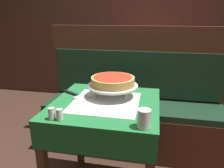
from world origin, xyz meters
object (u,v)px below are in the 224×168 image
(pizza_pan_stand, at_px, (113,86))
(salt_shaker, at_px, (52,114))
(water_glass_near, at_px, (144,119))
(dining_table_rear, at_px, (147,66))
(pepper_shaker, at_px, (60,114))
(booth_bench, at_px, (133,115))
(dining_table_front, at_px, (106,118))
(deep_dish_pizza, at_px, (113,81))
(pizza_server, at_px, (77,95))
(condiment_caddy, at_px, (143,55))

(pizza_pan_stand, bearing_deg, salt_shaker, -122.02)
(water_glass_near, distance_m, salt_shaker, 0.50)
(dining_table_rear, height_order, pepper_shaker, pepper_shaker)
(booth_bench, relative_size, pepper_shaker, 27.75)
(dining_table_front, height_order, deep_dish_pizza, deep_dish_pizza)
(dining_table_rear, height_order, booth_bench, booth_bench)
(booth_bench, distance_m, pizza_server, 0.83)
(deep_dish_pizza, relative_size, condiment_caddy, 1.80)
(pizza_pan_stand, xyz_separation_m, pizza_server, (-0.25, -0.05, -0.07))
(dining_table_rear, distance_m, salt_shaker, 1.87)
(dining_table_rear, xyz_separation_m, deep_dish_pizza, (-0.18, -1.40, 0.21))
(dining_table_rear, distance_m, pepper_shaker, 1.86)
(deep_dish_pizza, bearing_deg, pizza_server, -169.14)
(dining_table_rear, relative_size, deep_dish_pizza, 2.63)
(dining_table_rear, xyz_separation_m, water_glass_near, (0.06, -1.81, 0.14))
(pizza_server, distance_m, salt_shaker, 0.37)
(dining_table_rear, xyz_separation_m, pepper_shaker, (-0.39, -1.81, 0.13))
(booth_bench, height_order, condiment_caddy, booth_bench)
(dining_table_rear, relative_size, pepper_shaker, 12.57)
(dining_table_front, relative_size, condiment_caddy, 4.65)
(booth_bench, relative_size, water_glass_near, 17.80)
(water_glass_near, relative_size, salt_shaker, 1.51)
(salt_shaker, height_order, pepper_shaker, salt_shaker)
(deep_dish_pizza, bearing_deg, pizza_pan_stand, -33.69)
(dining_table_front, height_order, water_glass_near, water_glass_near)
(pizza_pan_stand, relative_size, condiment_caddy, 2.09)
(deep_dish_pizza, height_order, water_glass_near, deep_dish_pizza)
(deep_dish_pizza, bearing_deg, water_glass_near, -59.23)
(pepper_shaker, bearing_deg, condiment_caddy, 80.00)
(dining_table_rear, xyz_separation_m, salt_shaker, (-0.44, -1.81, 0.13))
(water_glass_near, relative_size, pepper_shaker, 1.56)
(pepper_shaker, bearing_deg, deep_dish_pizza, 62.85)
(dining_table_rear, distance_m, booth_bench, 0.88)
(dining_table_rear, distance_m, water_glass_near, 1.81)
(water_glass_near, bearing_deg, pizza_pan_stand, 120.77)
(pizza_server, distance_m, pepper_shaker, 0.37)
(dining_table_rear, relative_size, booth_bench, 0.45)
(dining_table_front, xyz_separation_m, deep_dish_pizza, (0.03, 0.12, 0.23))
(dining_table_front, distance_m, deep_dish_pizza, 0.26)
(dining_table_front, xyz_separation_m, condiment_caddy, (0.14, 1.53, 0.16))
(dining_table_rear, bearing_deg, deep_dish_pizza, -97.23)
(dining_table_front, xyz_separation_m, dining_table_rear, (0.20, 1.52, 0.02))
(dining_table_front, height_order, dining_table_rear, dining_table_rear)
(dining_table_front, bearing_deg, deep_dish_pizza, 77.54)
(booth_bench, xyz_separation_m, pizza_pan_stand, (-0.09, -0.58, 0.49))
(pizza_server, bearing_deg, pepper_shaker, -84.27)
(deep_dish_pizza, height_order, salt_shaker, deep_dish_pizza)
(pizza_server, distance_m, condiment_caddy, 1.50)
(dining_table_front, bearing_deg, pizza_server, 162.96)
(pizza_server, bearing_deg, salt_shaker, -91.54)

